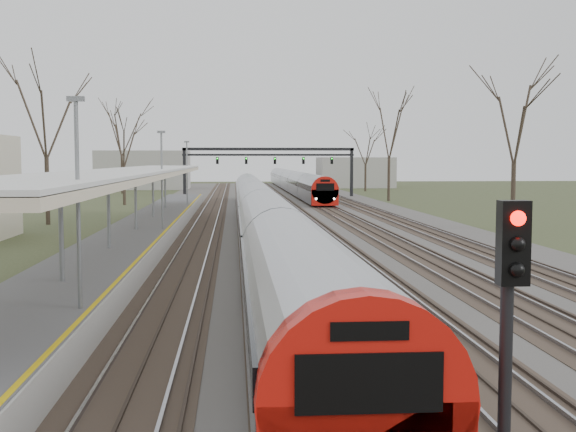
{
  "coord_description": "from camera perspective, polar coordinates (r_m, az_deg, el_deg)",
  "views": [
    {
      "loc": [
        -4.02,
        -3.35,
        4.57
      ],
      "look_at": [
        -1.54,
        29.61,
        2.0
      ],
      "focal_mm": 45.0,
      "sensor_mm": 36.0,
      "label": 1
    }
  ],
  "objects": [
    {
      "name": "track_bed",
      "position": [
        58.68,
        -0.1,
        0.04
      ],
      "size": [
        24.0,
        160.0,
        0.22
      ],
      "color": "#474442",
      "rests_on": "ground"
    },
    {
      "name": "platform",
      "position": [
        41.36,
        -11.27,
        -1.29
      ],
      "size": [
        3.5,
        69.0,
        1.0
      ],
      "primitive_type": "cube",
      "color": "#9E9B93",
      "rests_on": "ground"
    },
    {
      "name": "canopy",
      "position": [
        36.69,
        -12.2,
        3.34
      ],
      "size": [
        4.1,
        50.0,
        3.11
      ],
      "color": "slate",
      "rests_on": "platform"
    },
    {
      "name": "signal_gantry",
      "position": [
        88.44,
        -1.51,
        4.66
      ],
      "size": [
        21.0,
        0.59,
        6.08
      ],
      "color": "black",
      "rests_on": "ground"
    },
    {
      "name": "tree_west_far",
      "position": [
        53.08,
        -18.63,
        7.94
      ],
      "size": [
        5.5,
        5.5,
        11.33
      ],
      "color": "#2D231C",
      "rests_on": "ground"
    },
    {
      "name": "tree_east_far",
      "position": [
        48.87,
        17.5,
        7.43
      ],
      "size": [
        5.0,
        5.0,
        10.3
      ],
      "color": "#2D231C",
      "rests_on": "ground"
    },
    {
      "name": "train_near",
      "position": [
        45.44,
        -2.37,
        0.54
      ],
      "size": [
        2.62,
        75.21,
        3.05
      ],
      "color": "#A8ABB2",
      "rests_on": "ground"
    },
    {
      "name": "train_far",
      "position": [
        104.71,
        0.37,
        2.76
      ],
      "size": [
        2.62,
        75.21,
        3.05
      ],
      "color": "#A8ABB2",
      "rests_on": "ground"
    },
    {
      "name": "signal_post",
      "position": [
        9.07,
        17.06,
        -7.49
      ],
      "size": [
        0.35,
        0.45,
        4.1
      ],
      "color": "black",
      "rests_on": "ground"
    }
  ]
}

